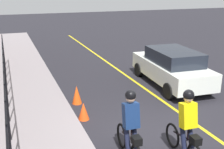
{
  "coord_description": "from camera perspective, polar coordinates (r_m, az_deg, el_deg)",
  "views": [
    {
      "loc": [
        -6.19,
        3.65,
        4.09
      ],
      "look_at": [
        2.96,
        0.12,
        1.0
      ],
      "focal_mm": 44.84,
      "sensor_mm": 36.0,
      "label": 1
    }
  ],
  "objects": [
    {
      "name": "ground_plane",
      "position": [
        8.27,
        8.41,
        -12.38
      ],
      "size": [
        80.0,
        80.0,
        0.0
      ],
      "primitive_type": "plane",
      "color": "#242329"
    },
    {
      "name": "lane_line_centre",
      "position": [
        9.08,
        17.4,
        -10.12
      ],
      "size": [
        36.0,
        0.12,
        0.01
      ],
      "primitive_type": "cube",
      "color": "yellow",
      "rests_on": "ground"
    },
    {
      "name": "iron_fence",
      "position": [
        7.73,
        -20.74,
        -5.24
      ],
      "size": [
        16.31,
        0.04,
        1.6
      ],
      "color": "black",
      "rests_on": "sidewalk"
    },
    {
      "name": "cyclist_lead",
      "position": [
        7.01,
        14.98,
        -10.12
      ],
      "size": [
        1.71,
        0.38,
        1.83
      ],
      "rotation": [
        0.0,
        0.0,
        -0.06
      ],
      "color": "black",
      "rests_on": "ground"
    },
    {
      "name": "cyclist_follow",
      "position": [
        6.79,
        3.77,
        -10.49
      ],
      "size": [
        1.71,
        0.38,
        1.83
      ],
      "rotation": [
        0.0,
        0.0,
        -0.06
      ],
      "color": "black",
      "rests_on": "ground"
    },
    {
      "name": "patrol_sedan",
      "position": [
        12.22,
        12.03,
        1.59
      ],
      "size": [
        4.51,
        2.17,
        1.58
      ],
      "rotation": [
        0.0,
        0.0,
        -0.07
      ],
      "color": "white",
      "rests_on": "ground"
    },
    {
      "name": "traffic_cone_near",
      "position": [
        10.25,
        -7.2,
        -4.11
      ],
      "size": [
        0.36,
        0.36,
        0.68
      ],
      "primitive_type": "cone",
      "color": "#FD5315",
      "rests_on": "ground"
    },
    {
      "name": "traffic_cone_far",
      "position": [
        9.06,
        -5.82,
        -7.43
      ],
      "size": [
        0.36,
        0.36,
        0.57
      ],
      "primitive_type": "cone",
      "color": "#F94E18",
      "rests_on": "ground"
    }
  ]
}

